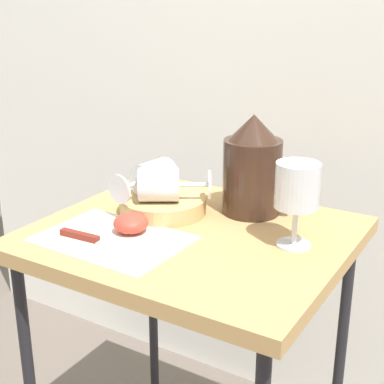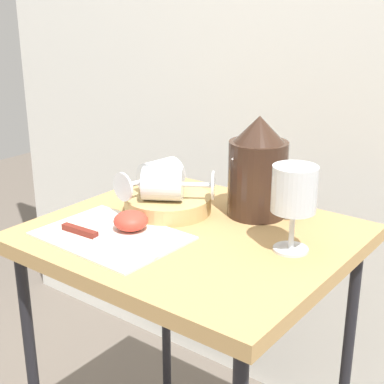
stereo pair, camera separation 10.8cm
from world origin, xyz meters
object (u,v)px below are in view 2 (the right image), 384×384
Objects in this scene: pitcher at (258,176)px; wine_glass_tipped_far at (159,177)px; basket_tray at (168,204)px; knife at (94,236)px; table at (192,263)px; wine_glass_tipped_near at (166,184)px; apple_half_left at (131,221)px; wine_glass_upright at (294,194)px.

pitcher is 0.21m from wine_glass_tipped_far.
basket_tray is 0.20m from knife.
pitcher is (0.16, 0.10, 0.07)m from basket_tray.
wine_glass_tipped_far is (-0.13, 0.06, 0.14)m from table.
wine_glass_tipped_near reaches higher than table.
apple_half_left reaches higher than basket_tray.
knife is (-0.01, -0.20, -0.01)m from basket_tray.
apple_half_left is at bearing -90.27° from wine_glass_tipped_near.
pitcher is (0.06, 0.15, 0.16)m from table.
apple_half_left is (0.01, -0.13, 0.01)m from basket_tray.
apple_half_left reaches higher than table.
wine_glass_tipped_near is at bearing -32.93° from wine_glass_tipped_far.
wine_glass_tipped_far is (-0.19, -0.09, -0.01)m from pitcher.
apple_half_left is (-0.29, -0.11, -0.09)m from wine_glass_upright.
table is 0.21m from knife.
wine_glass_upright is at bearing 30.16° from knife.
wine_glass_tipped_far is at bearing 156.84° from table.
table is 4.01× the size of basket_tray.
basket_tray is 1.22× the size of wine_glass_tipped_far.
pitcher is at bearing 56.83° from apple_half_left.
wine_glass_tipped_near is 0.05m from wine_glass_tipped_far.
wine_glass_tipped_far reaches higher than basket_tray.
knife is at bearing -128.73° from table.
wine_glass_upright is 0.33m from wine_glass_tipped_far.
wine_glass_tipped_far is (-0.04, 0.03, 0.00)m from wine_glass_tipped_near.
wine_glass_tipped_far is 0.65× the size of knife.
wine_glass_tipped_far is (-0.33, 0.02, -0.04)m from wine_glass_upright.
table is 4.65× the size of wine_glass_upright.
wine_glass_upright is 1.05× the size of wine_glass_tipped_far.
table is 0.22m from pitcher.
apple_half_left is (-0.00, -0.11, -0.05)m from wine_glass_tipped_near.
wine_glass_tipped_near is 0.19m from knife.
basket_tray is 1.16× the size of wine_glass_upright.
wine_glass_tipped_far is (-0.03, 0.00, 0.05)m from basket_tray.
pitcher is at bearing 26.56° from wine_glass_tipped_far.
wine_glass_upright is at bearing 10.22° from table.
pitcher is at bearing 140.80° from wine_glass_upright.
wine_glass_upright is (0.30, -0.02, 0.09)m from basket_tray.
knife is at bearing -149.84° from wine_glass_upright.
wine_glass_upright is 0.38m from knife.
apple_half_left is 0.08m from knife.
pitcher is 0.18m from wine_glass_upright.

